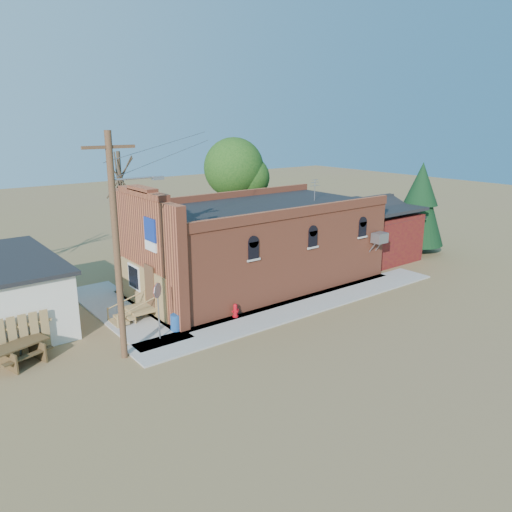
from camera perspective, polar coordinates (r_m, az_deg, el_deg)
ground at (r=24.53m, az=4.40°, el=-7.16°), size 120.00×120.00×0.00m
sidewalk_south at (r=26.07m, az=5.54°, el=-5.70°), size 19.00×2.20×0.08m
sidewalk_west at (r=26.17m, az=-15.12°, el=-6.10°), size 2.60×10.00×0.08m
brick_bar at (r=28.81m, az=-0.37°, el=1.22°), size 16.40×7.97×6.30m
red_shed at (r=35.53m, az=12.40°, el=3.46°), size 5.40×6.40×4.30m
utility_pole at (r=19.85m, az=-15.54°, el=1.39°), size 3.12×0.26×9.00m
tree_bare_near at (r=32.36m, az=-15.31°, el=8.77°), size 2.80×2.80×7.65m
tree_leafy at (r=37.14m, az=-2.55°, el=10.02°), size 4.40×4.40×8.15m
evergreen_tree at (r=37.54m, az=18.26°, el=5.91°), size 3.60×3.60×6.50m
fire_hydrant at (r=24.37m, az=-2.37°, el=-6.23°), size 0.39×0.37×0.67m
stop_sign at (r=21.86m, az=-11.17°, el=-4.50°), size 0.58×0.49×2.57m
trash_barrel at (r=23.16m, az=-9.15°, el=-7.50°), size 0.61×0.61×0.75m
picnic_table at (r=22.10m, az=-25.35°, el=-9.71°), size 2.43×2.09×0.86m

